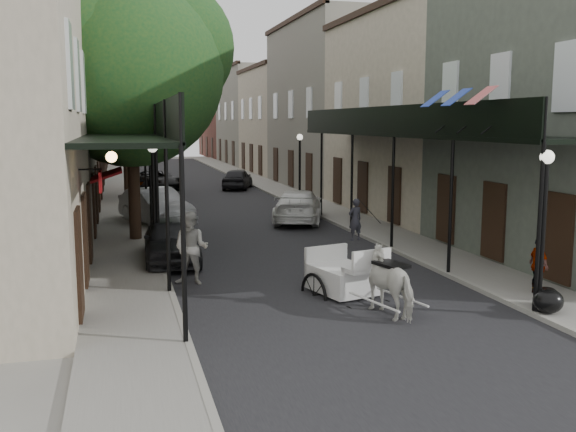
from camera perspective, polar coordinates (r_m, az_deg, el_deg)
ground at (r=15.90m, az=4.78°, el=-7.91°), size 140.00×140.00×0.00m
road at (r=35.03m, az=-6.33°, el=1.01°), size 8.00×90.00×0.01m
sidewalk_left at (r=34.63m, az=-14.54°, el=0.80°), size 2.20×90.00×0.12m
sidewalk_right at (r=36.10m, az=1.54°, el=1.37°), size 2.20×90.00×0.12m
building_row_left at (r=44.49m, az=-19.62°, el=8.90°), size 5.00×80.00×10.50m
building_row_right at (r=46.46m, az=2.32°, el=9.33°), size 5.00×80.00×10.50m
gallery_left at (r=21.34m, az=-13.99°, el=7.05°), size 2.20×18.05×4.88m
gallery_right at (r=23.56m, az=10.19°, el=7.27°), size 2.20×18.05×4.88m
tree_near at (r=24.64m, az=-12.93°, el=12.90°), size 7.31×6.80×9.63m
tree_far at (r=38.57m, az=-13.78°, el=10.18°), size 6.45×6.00×8.61m
lamppost_right_near at (r=15.65m, az=21.72°, el=-1.05°), size 0.32×0.32×3.71m
lamppost_left at (r=20.52m, az=-11.81°, el=1.47°), size 0.32×0.32×3.71m
lamppost_right_far at (r=33.75m, az=1.05°, el=4.27°), size 0.32×0.32×3.71m
horse at (r=15.13m, az=9.34°, el=-5.80°), size 1.27×1.98×1.54m
carriage at (r=16.96m, az=4.24°, el=-3.38°), size 1.94×2.52×2.58m
pedestrian_walking at (r=17.79m, az=-8.59°, el=-2.86°), size 1.21×1.10×2.03m
pedestrian_sidewalk_left at (r=32.36m, az=-13.14°, el=1.94°), size 1.13×0.71×1.67m
pedestrian_sidewalk_right at (r=17.40m, az=21.40°, el=-4.12°), size 0.50×0.92×1.48m
car_left_near at (r=20.80m, az=-10.34°, el=-2.10°), size 1.86×4.29×1.44m
car_left_mid at (r=28.63m, az=-11.66°, el=0.84°), size 3.22×5.09×1.58m
car_left_far at (r=43.64m, az=-11.53°, el=3.17°), size 3.48×5.04×1.28m
car_right_near at (r=28.70m, az=0.91°, el=0.90°), size 3.56×5.41×1.46m
car_right_far at (r=43.11m, az=-4.52°, el=3.33°), size 2.92×4.41×1.40m
trash_bags at (r=16.09m, az=22.08°, el=-6.88°), size 0.93×1.08×0.57m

